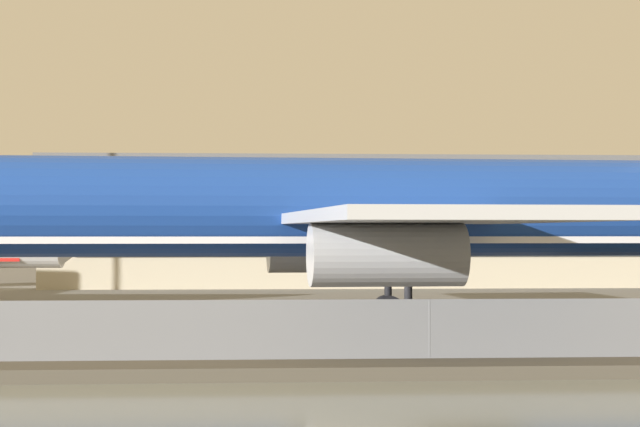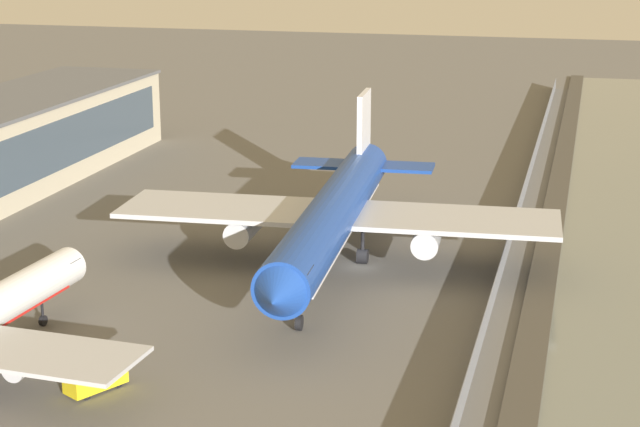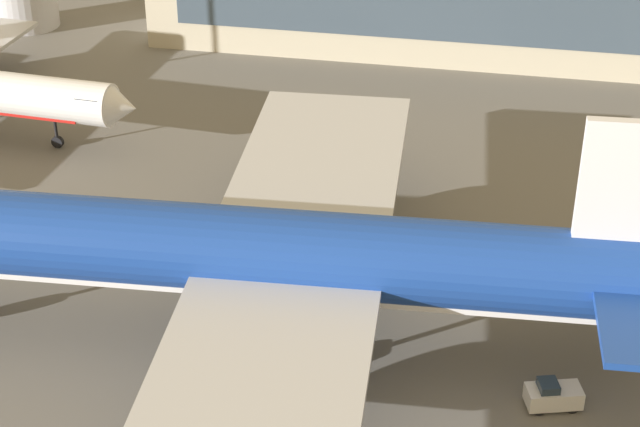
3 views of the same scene
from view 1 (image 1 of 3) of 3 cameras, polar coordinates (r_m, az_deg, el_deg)
ground_plane at (r=66.22m, az=2.81°, el=-5.41°), size 500.00×500.00×0.00m
shoreline_seawall at (r=46.00m, az=5.92°, el=-7.09°), size 320.00×3.00×0.50m
perimeter_fence at (r=50.32m, az=5.02°, el=-5.38°), size 280.00×0.10×2.57m
cargo_jet_blue at (r=68.43m, az=1.31°, el=0.10°), size 58.43×50.28×16.76m
terminal_building at (r=126.98m, az=7.63°, el=-0.40°), size 87.66×18.98×12.54m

